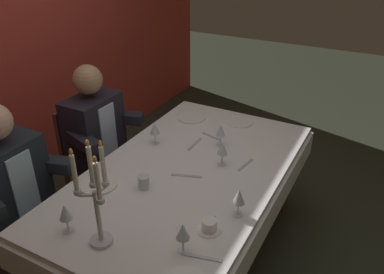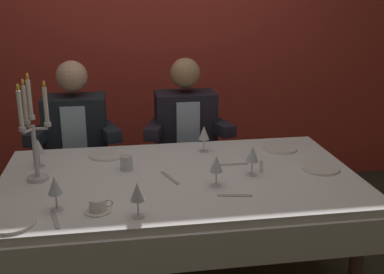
% 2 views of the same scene
% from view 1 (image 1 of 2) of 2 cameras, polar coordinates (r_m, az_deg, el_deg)
% --- Properties ---
extents(ground_plane, '(12.00, 12.00, 0.00)m').
position_cam_1_polar(ground_plane, '(2.91, -0.66, -17.15)').
color(ground_plane, '#303528').
extents(dining_table, '(1.94, 1.14, 0.74)m').
position_cam_1_polar(dining_table, '(2.51, -0.74, -7.16)').
color(dining_table, white).
rests_on(dining_table, ground_plane).
extents(candelabra, '(0.15, 0.17, 0.57)m').
position_cam_1_polar(candelabra, '(1.84, -13.89, -9.01)').
color(candelabra, silver).
rests_on(candelabra, dining_table).
extents(dinner_plate_0, '(0.21, 0.21, 0.01)m').
position_cam_1_polar(dinner_plate_0, '(3.04, 6.90, 2.23)').
color(dinner_plate_0, white).
rests_on(dinner_plate_0, dining_table).
extents(dinner_plate_1, '(0.22, 0.22, 0.01)m').
position_cam_1_polar(dinner_plate_1, '(3.09, -0.12, 2.87)').
color(dinner_plate_1, white).
rests_on(dinner_plate_1, dining_table).
extents(dinner_plate_2, '(0.22, 0.22, 0.01)m').
position_cam_1_polar(dinner_plate_2, '(2.37, -13.51, -6.72)').
color(dinner_plate_2, white).
rests_on(dinner_plate_2, dining_table).
extents(wine_glass_0, '(0.07, 0.07, 0.16)m').
position_cam_1_polar(wine_glass_0, '(2.03, -18.06, -10.50)').
color(wine_glass_0, silver).
rests_on(wine_glass_0, dining_table).
extents(wine_glass_1, '(0.07, 0.07, 0.16)m').
position_cam_1_polar(wine_glass_1, '(2.44, 4.47, -1.74)').
color(wine_glass_1, silver).
rests_on(wine_glass_1, dining_table).
extents(wine_glass_2, '(0.07, 0.07, 0.16)m').
position_cam_1_polar(wine_glass_2, '(2.66, 4.20, 0.90)').
color(wine_glass_2, silver).
rests_on(wine_glass_2, dining_table).
extents(wine_glass_3, '(0.07, 0.07, 0.16)m').
position_cam_1_polar(wine_glass_3, '(2.69, -5.46, 1.19)').
color(wine_glass_3, silver).
rests_on(wine_glass_3, dining_table).
extents(wine_glass_4, '(0.07, 0.07, 0.16)m').
position_cam_1_polar(wine_glass_4, '(2.04, 6.87, -8.69)').
color(wine_glass_4, silver).
rests_on(wine_glass_4, dining_table).
extents(wine_glass_5, '(0.07, 0.07, 0.16)m').
position_cam_1_polar(wine_glass_5, '(1.83, -1.34, -13.68)').
color(wine_glass_5, silver).
rests_on(wine_glass_5, dining_table).
extents(water_tumbler_0, '(0.07, 0.07, 0.08)m').
position_cam_1_polar(water_tumbler_0, '(2.28, -7.06, -6.57)').
color(water_tumbler_0, silver).
rests_on(water_tumbler_0, dining_table).
extents(coffee_cup_0, '(0.13, 0.12, 0.06)m').
position_cam_1_polar(coffee_cup_0, '(1.99, 2.56, -12.85)').
color(coffee_cup_0, white).
rests_on(coffee_cup_0, dining_table).
extents(spoon_0, '(0.06, 0.17, 0.01)m').
position_cam_1_polar(spoon_0, '(2.82, 2.91, 0.06)').
color(spoon_0, '#B7B7BC').
rests_on(spoon_0, dining_table).
extents(knife_1, '(0.06, 0.19, 0.01)m').
position_cam_1_polar(knife_1, '(1.87, 1.36, -17.15)').
color(knife_1, '#B7B7BC').
rests_on(knife_1, dining_table).
extents(knife_2, '(0.08, 0.18, 0.01)m').
position_cam_1_polar(knife_2, '(2.38, -0.81, -5.69)').
color(knife_2, '#B7B7BC').
rests_on(knife_2, dining_table).
extents(knife_3, '(0.19, 0.02, 0.01)m').
position_cam_1_polar(knife_3, '(2.72, 0.38, -1.03)').
color(knife_3, '#B7B7BC').
rests_on(knife_3, dining_table).
extents(fork_4, '(0.17, 0.05, 0.01)m').
position_cam_1_polar(fork_4, '(2.51, 7.81, -4.04)').
color(fork_4, '#B7B7BC').
rests_on(fork_4, dining_table).
extents(seated_diner_0, '(0.63, 0.48, 1.24)m').
position_cam_1_polar(seated_diner_0, '(2.59, -25.26, -5.93)').
color(seated_diner_0, brown).
rests_on(seated_diner_0, ground_plane).
extents(seated_diner_1, '(0.63, 0.48, 1.24)m').
position_cam_1_polar(seated_diner_1, '(3.02, -14.16, 1.03)').
color(seated_diner_1, brown).
rests_on(seated_diner_1, ground_plane).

